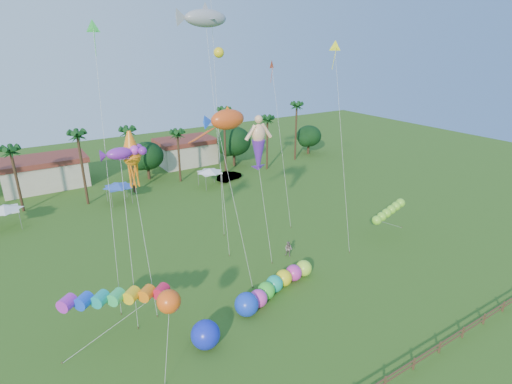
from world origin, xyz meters
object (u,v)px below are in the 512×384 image
spectator_b (289,249)px  blue_ball (205,335)px  caterpillar_inflatable (273,287)px  car_b (229,176)px

spectator_b → blue_ball: size_ratio=0.77×
spectator_b → caterpillar_inflatable: bearing=-80.7°
car_b → caterpillar_inflatable: size_ratio=0.45×
spectator_b → caterpillar_inflatable: caterpillar_inflatable is taller
blue_ball → spectator_b: bearing=29.1°
car_b → blue_ball: size_ratio=2.01×
spectator_b → caterpillar_inflatable: size_ratio=0.17×
car_b → spectator_b: size_ratio=2.61×
blue_ball → caterpillar_inflatable: bearing=18.4°
blue_ball → car_b: bearing=58.3°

